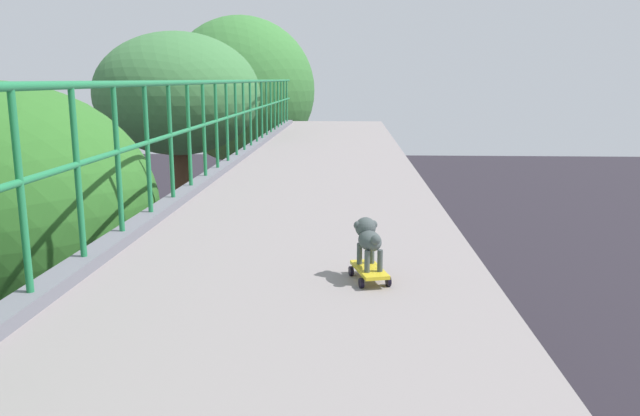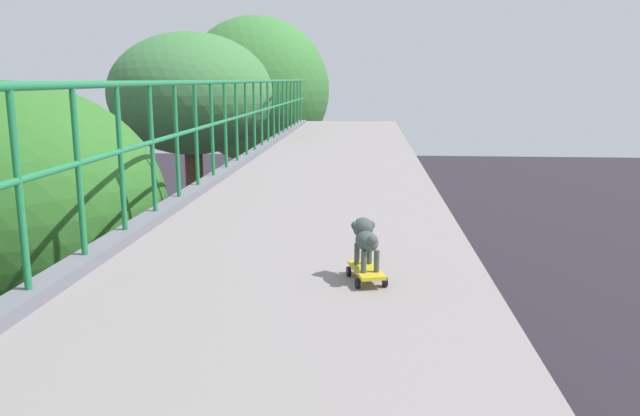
% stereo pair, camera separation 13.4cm
% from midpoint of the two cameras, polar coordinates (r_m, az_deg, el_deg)
% --- Properties ---
extents(overpass_deck, '(2.91, 33.34, 0.54)m').
position_cam_midpoint_polar(overpass_deck, '(3.81, -5.82, -13.01)').
color(overpass_deck, gray).
rests_on(overpass_deck, bridge_pier).
extents(green_railing, '(0.20, 31.67, 1.31)m').
position_cam_midpoint_polar(green_railing, '(4.06, -26.04, -3.69)').
color(green_railing, slate).
rests_on(green_railing, overpass_deck).
extents(city_bus, '(2.57, 10.94, 3.42)m').
position_cam_midpoint_polar(city_bus, '(24.86, -22.83, -2.41)').
color(city_bus, '#B11B17').
rests_on(city_bus, ground).
extents(roadside_tree_mid, '(3.73, 3.73, 7.58)m').
position_cam_midpoint_polar(roadside_tree_mid, '(8.48, -27.39, -1.27)').
color(roadside_tree_mid, '#513F1F').
rests_on(roadside_tree_mid, ground).
extents(roadside_tree_far, '(3.94, 3.94, 8.69)m').
position_cam_midpoint_polar(roadside_tree_far, '(15.62, -13.07, 9.71)').
color(roadside_tree_far, '#49321F').
rests_on(roadside_tree_far, ground).
extents(roadside_tree_farthest, '(5.53, 5.53, 9.90)m').
position_cam_midpoint_polar(roadside_tree_farthest, '(24.21, -7.33, 10.49)').
color(roadside_tree_farthest, brown).
rests_on(roadside_tree_farthest, ground).
extents(toy_skateboard, '(0.28, 0.43, 0.09)m').
position_cam_midpoint_polar(toy_skateboard, '(4.18, 3.60, -5.74)').
color(toy_skateboard, gold).
rests_on(toy_skateboard, overpass_deck).
extents(small_dog, '(0.21, 0.36, 0.32)m').
position_cam_midpoint_polar(small_dog, '(4.16, 3.51, -2.66)').
color(small_dog, '#414A4A').
rests_on(small_dog, toy_skateboard).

